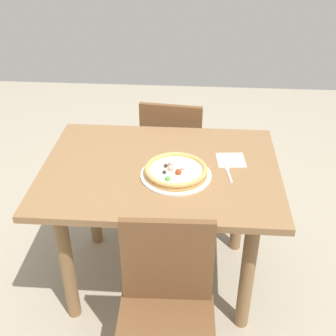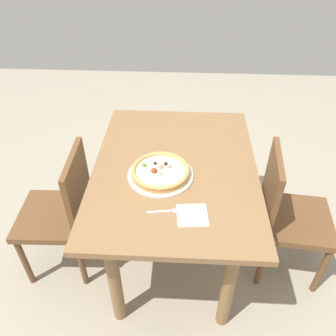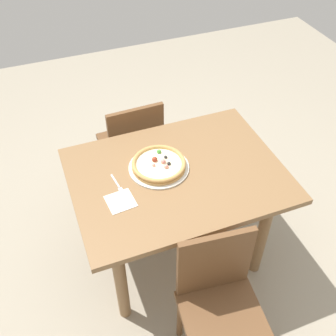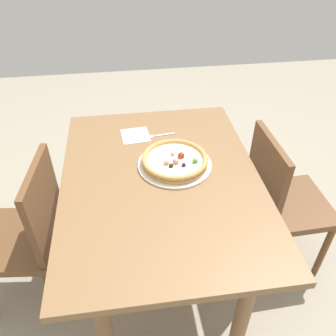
{
  "view_description": "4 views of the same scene",
  "coord_description": "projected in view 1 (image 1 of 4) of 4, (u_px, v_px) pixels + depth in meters",
  "views": [
    {
      "loc": [
        0.17,
        -1.84,
        1.93
      ],
      "look_at": [
        0.04,
        -0.04,
        0.79
      ],
      "focal_mm": 46.95,
      "sensor_mm": 36.0,
      "label": 1
    },
    {
      "loc": [
        1.43,
        0.04,
        1.92
      ],
      "look_at": [
        0.04,
        -0.04,
        0.79
      ],
      "focal_mm": 36.33,
      "sensor_mm": 36.0,
      "label": 2
    },
    {
      "loc": [
        0.62,
        1.49,
        2.35
      ],
      "look_at": [
        0.04,
        -0.04,
        0.79
      ],
      "focal_mm": 43.33,
      "sensor_mm": 36.0,
      "label": 3
    },
    {
      "loc": [
        -1.15,
        0.13,
        1.76
      ],
      "look_at": [
        0.04,
        -0.04,
        0.79
      ],
      "focal_mm": 36.85,
      "sensor_mm": 36.0,
      "label": 4
    }
  ],
  "objects": [
    {
      "name": "chair_far",
      "position": [
        174.0,
        153.0,
        2.89
      ],
      "size": [
        0.44,
        0.44,
        0.86
      ],
      "rotation": [
        0.0,
        0.0,
        -0.11
      ],
      "color": "brown",
      "rests_on": "ground"
    },
    {
      "name": "fork",
      "position": [
        228.0,
        172.0,
        2.15
      ],
      "size": [
        0.04,
        0.17,
        0.0
      ],
      "rotation": [
        0.0,
        0.0,
        1.71
      ],
      "color": "silver",
      "rests_on": "dining_table"
    },
    {
      "name": "chair_near",
      "position": [
        166.0,
        314.0,
        1.79
      ],
      "size": [
        0.41,
        0.41,
        0.86
      ],
      "rotation": [
        0.0,
        0.0,
        3.17
      ],
      "color": "brown",
      "rests_on": "ground"
    },
    {
      "name": "ground_plane",
      "position": [
        162.0,
        277.0,
        2.59
      ],
      "size": [
        6.0,
        6.0,
        0.0
      ],
      "primitive_type": "plane",
      "color": "#9E937F"
    },
    {
      "name": "plate",
      "position": [
        176.0,
        175.0,
        2.11
      ],
      "size": [
        0.34,
        0.34,
        0.01
      ],
      "primitive_type": "cylinder",
      "color": "silver",
      "rests_on": "dining_table"
    },
    {
      "name": "napkin",
      "position": [
        231.0,
        160.0,
        2.24
      ],
      "size": [
        0.15,
        0.15,
        0.0
      ],
      "primitive_type": "cube",
      "rotation": [
        0.0,
        0.0,
        0.09
      ],
      "color": "white",
      "rests_on": "dining_table"
    },
    {
      "name": "dining_table",
      "position": [
        161.0,
        188.0,
        2.25
      ],
      "size": [
        1.18,
        0.88,
        0.77
      ],
      "color": "olive",
      "rests_on": "ground"
    },
    {
      "name": "pizza",
      "position": [
        176.0,
        171.0,
        2.1
      ],
      "size": [
        0.3,
        0.3,
        0.05
      ],
      "color": "tan",
      "rests_on": "plate"
    }
  ]
}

